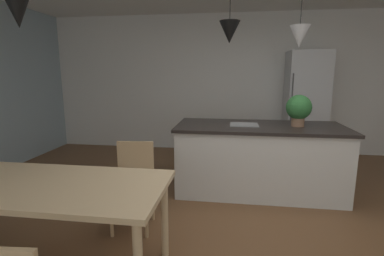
{
  "coord_description": "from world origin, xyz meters",
  "views": [
    {
      "loc": [
        -0.36,
        -2.57,
        1.57
      ],
      "look_at": [
        -0.81,
        0.55,
        0.96
      ],
      "focal_mm": 26.66,
      "sensor_mm": 36.0,
      "label": 1
    }
  ],
  "objects_px": {
    "chair_far_right": "(133,182)",
    "refrigerator": "(305,106)",
    "dining_table": "(44,192)",
    "kitchen_island": "(258,158)",
    "potted_plant_on_island": "(299,108)"
  },
  "relations": [
    {
      "from": "kitchen_island",
      "to": "potted_plant_on_island",
      "type": "xyz_separation_m",
      "value": [
        0.47,
        0.0,
        0.67
      ]
    },
    {
      "from": "potted_plant_on_island",
      "to": "kitchen_island",
      "type": "bearing_deg",
      "value": -180.0
    },
    {
      "from": "dining_table",
      "to": "kitchen_island",
      "type": "height_order",
      "value": "kitchen_island"
    },
    {
      "from": "chair_far_right",
      "to": "refrigerator",
      "type": "distance_m",
      "value": 3.66
    },
    {
      "from": "refrigerator",
      "to": "dining_table",
      "type": "bearing_deg",
      "value": -127.02
    },
    {
      "from": "refrigerator",
      "to": "chair_far_right",
      "type": "bearing_deg",
      "value": -129.4
    },
    {
      "from": "dining_table",
      "to": "kitchen_island",
      "type": "bearing_deg",
      "value": 47.18
    },
    {
      "from": "dining_table",
      "to": "refrigerator",
      "type": "relative_size",
      "value": 0.94
    },
    {
      "from": "chair_far_right",
      "to": "kitchen_island",
      "type": "xyz_separation_m",
      "value": [
        1.34,
        1.09,
        -0.01
      ]
    },
    {
      "from": "dining_table",
      "to": "refrigerator",
      "type": "distance_m",
      "value": 4.51
    },
    {
      "from": "dining_table",
      "to": "refrigerator",
      "type": "height_order",
      "value": "refrigerator"
    },
    {
      "from": "dining_table",
      "to": "refrigerator",
      "type": "xyz_separation_m",
      "value": [
        2.71,
        3.59,
        0.29
      ]
    },
    {
      "from": "dining_table",
      "to": "potted_plant_on_island",
      "type": "bearing_deg",
      "value": 40.38
    },
    {
      "from": "dining_table",
      "to": "chair_far_right",
      "type": "xyz_separation_m",
      "value": [
        0.41,
        0.79,
        -0.21
      ]
    },
    {
      "from": "kitchen_island",
      "to": "refrigerator",
      "type": "distance_m",
      "value": 2.02
    }
  ]
}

